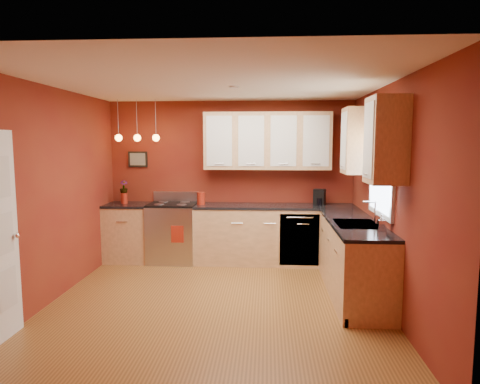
# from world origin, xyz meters

# --- Properties ---
(floor) EXTENTS (4.20, 4.20, 0.00)m
(floor) POSITION_xyz_m (0.00, 0.00, 0.00)
(floor) COLOR #955F2B
(floor) RESTS_ON ground
(ceiling) EXTENTS (4.00, 4.20, 0.02)m
(ceiling) POSITION_xyz_m (0.00, 0.00, 2.60)
(ceiling) COLOR white
(ceiling) RESTS_ON wall_back
(wall_back) EXTENTS (4.00, 0.02, 2.60)m
(wall_back) POSITION_xyz_m (0.00, 2.10, 1.30)
(wall_back) COLOR maroon
(wall_back) RESTS_ON floor
(wall_front) EXTENTS (4.00, 0.02, 2.60)m
(wall_front) POSITION_xyz_m (0.00, -2.10, 1.30)
(wall_front) COLOR maroon
(wall_front) RESTS_ON floor
(wall_left) EXTENTS (0.02, 4.20, 2.60)m
(wall_left) POSITION_xyz_m (-2.00, 0.00, 1.30)
(wall_left) COLOR maroon
(wall_left) RESTS_ON floor
(wall_right) EXTENTS (0.02, 4.20, 2.60)m
(wall_right) POSITION_xyz_m (2.00, 0.00, 1.30)
(wall_right) COLOR maroon
(wall_right) RESTS_ON floor
(base_cabinets_back_left) EXTENTS (0.70, 0.60, 0.90)m
(base_cabinets_back_left) POSITION_xyz_m (-1.65, 1.80, 0.45)
(base_cabinets_back_left) COLOR #E5AF7B
(base_cabinets_back_left) RESTS_ON floor
(base_cabinets_back_right) EXTENTS (2.54, 0.60, 0.90)m
(base_cabinets_back_right) POSITION_xyz_m (0.73, 1.80, 0.45)
(base_cabinets_back_right) COLOR #E5AF7B
(base_cabinets_back_right) RESTS_ON floor
(base_cabinets_right) EXTENTS (0.60, 2.10, 0.90)m
(base_cabinets_right) POSITION_xyz_m (1.70, 0.45, 0.45)
(base_cabinets_right) COLOR #E5AF7B
(base_cabinets_right) RESTS_ON floor
(counter_back_left) EXTENTS (0.70, 0.62, 0.04)m
(counter_back_left) POSITION_xyz_m (-1.65, 1.80, 0.92)
(counter_back_left) COLOR black
(counter_back_left) RESTS_ON base_cabinets_back_left
(counter_back_right) EXTENTS (2.54, 0.62, 0.04)m
(counter_back_right) POSITION_xyz_m (0.73, 1.80, 0.92)
(counter_back_right) COLOR black
(counter_back_right) RESTS_ON base_cabinets_back_right
(counter_right) EXTENTS (0.62, 2.10, 0.04)m
(counter_right) POSITION_xyz_m (1.70, 0.45, 0.92)
(counter_right) COLOR black
(counter_right) RESTS_ON base_cabinets_right
(gas_range) EXTENTS (0.76, 0.64, 1.11)m
(gas_range) POSITION_xyz_m (-0.92, 1.80, 0.48)
(gas_range) COLOR #B3B4B8
(gas_range) RESTS_ON floor
(dishwasher_front) EXTENTS (0.60, 0.02, 0.80)m
(dishwasher_front) POSITION_xyz_m (1.10, 1.51, 0.45)
(dishwasher_front) COLOR #B3B4B8
(dishwasher_front) RESTS_ON base_cabinets_back_right
(sink) EXTENTS (0.50, 0.70, 0.33)m
(sink) POSITION_xyz_m (1.70, 0.30, 0.92)
(sink) COLOR #999A9F
(sink) RESTS_ON counter_right
(window) EXTENTS (0.06, 1.02, 1.22)m
(window) POSITION_xyz_m (1.97, 0.30, 1.69)
(window) COLOR white
(window) RESTS_ON wall_right
(upper_cabinets_back) EXTENTS (2.00, 0.35, 0.90)m
(upper_cabinets_back) POSITION_xyz_m (0.60, 1.93, 1.95)
(upper_cabinets_back) COLOR #E5AF7B
(upper_cabinets_back) RESTS_ON wall_back
(upper_cabinets_right) EXTENTS (0.35, 1.95, 0.90)m
(upper_cabinets_right) POSITION_xyz_m (1.82, 0.32, 1.95)
(upper_cabinets_right) COLOR #E5AF7B
(upper_cabinets_right) RESTS_ON wall_right
(wall_picture) EXTENTS (0.32, 0.03, 0.26)m
(wall_picture) POSITION_xyz_m (-1.55, 2.08, 1.65)
(wall_picture) COLOR black
(wall_picture) RESTS_ON wall_back
(pendant_lights) EXTENTS (0.71, 0.11, 0.66)m
(pendant_lights) POSITION_xyz_m (-1.45, 1.75, 2.01)
(pendant_lights) COLOR #999A9F
(pendant_lights) RESTS_ON ceiling
(red_canister) EXTENTS (0.13, 0.13, 0.20)m
(red_canister) POSITION_xyz_m (-0.45, 1.78, 1.04)
(red_canister) COLOR maroon
(red_canister) RESTS_ON counter_back_right
(red_vase) EXTENTS (0.11, 0.11, 0.17)m
(red_vase) POSITION_xyz_m (-1.72, 1.82, 1.03)
(red_vase) COLOR maroon
(red_vase) RESTS_ON counter_back_left
(flowers) EXTENTS (0.16, 0.16, 0.22)m
(flowers) POSITION_xyz_m (-1.72, 1.82, 1.20)
(flowers) COLOR maroon
(flowers) RESTS_ON red_vase
(coffee_maker) EXTENTS (0.21, 0.21, 0.25)m
(coffee_maker) POSITION_xyz_m (1.44, 1.87, 1.06)
(coffee_maker) COLOR black
(coffee_maker) RESTS_ON counter_back_right
(soap_pump) EXTENTS (0.09, 0.09, 0.18)m
(soap_pump) POSITION_xyz_m (1.89, -0.10, 1.03)
(soap_pump) COLOR white
(soap_pump) RESTS_ON counter_right
(dish_towel) EXTENTS (0.19, 0.01, 0.26)m
(dish_towel) POSITION_xyz_m (-0.78, 1.47, 0.52)
(dish_towel) COLOR maroon
(dish_towel) RESTS_ON gas_range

